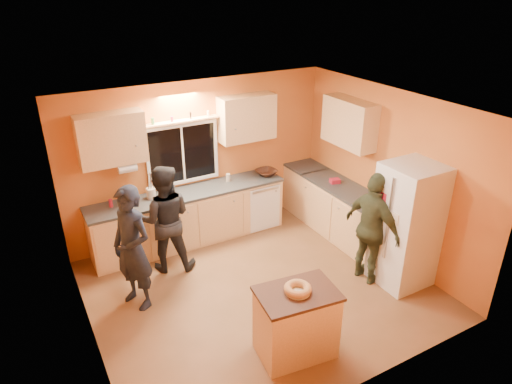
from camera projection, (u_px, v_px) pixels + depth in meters
ground at (260, 288)px, 6.49m from camera, size 4.50×4.50×0.00m
room_shell at (253, 172)px, 6.18m from camera, size 4.54×4.04×2.61m
back_counter at (210, 212)px, 7.65m from camera, size 4.23×0.62×0.90m
right_counter at (347, 215)px, 7.56m from camera, size 0.62×1.84×0.90m
refrigerator at (407, 226)px, 6.31m from camera, size 0.72×0.70×1.80m
island at (296, 322)px, 5.22m from camera, size 0.96×0.71×0.86m
bundt_pastry at (298, 289)px, 5.02m from camera, size 0.31×0.31×0.09m
person_left at (132, 249)px, 5.85m from camera, size 0.64×0.74×1.72m
person_center at (165, 219)px, 6.64m from camera, size 0.98×0.88×1.65m
person_right at (373, 229)px, 6.36m from camera, size 0.48×1.01×1.67m
mixing_bowl at (266, 172)px, 7.92m from camera, size 0.38×0.38×0.09m
utensil_crock at (151, 193)px, 7.05m from camera, size 0.14×0.14×0.17m
potted_plant at (384, 202)px, 6.66m from camera, size 0.26×0.23×0.28m
red_box at (335, 181)px, 7.61m from camera, size 0.19×0.16×0.07m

